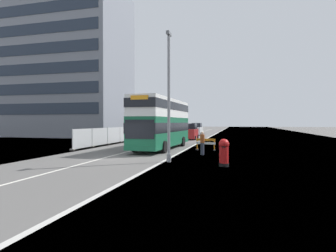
% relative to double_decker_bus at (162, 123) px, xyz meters
% --- Properties ---
extents(ground, '(140.00, 280.00, 0.10)m').
position_rel_double_decker_bus_xyz_m(ground, '(-0.46, -7.25, -2.54)').
color(ground, '#565451').
extents(double_decker_bus, '(3.14, 11.48, 4.69)m').
position_rel_double_decker_bus_xyz_m(double_decker_bus, '(0.00, 0.00, 0.00)').
color(double_decker_bus, '#145638').
rests_on(double_decker_bus, ground).
extents(lamppost_foreground, '(0.29, 0.70, 8.21)m').
position_rel_double_decker_bus_xyz_m(lamppost_foreground, '(2.74, -8.22, 1.38)').
color(lamppost_foreground, gray).
rests_on(lamppost_foreground, ground).
extents(red_pillar_postbox, '(0.59, 0.59, 1.57)m').
position_rel_double_decker_bus_xyz_m(red_pillar_postbox, '(6.21, -9.06, -1.63)').
color(red_pillar_postbox, black).
rests_on(red_pillar_postbox, ground).
extents(roadworks_barrier, '(1.74, 0.60, 1.05)m').
position_rel_double_decker_bus_xyz_m(roadworks_barrier, '(4.17, -0.36, -1.84)').
color(roadworks_barrier, orange).
rests_on(roadworks_barrier, ground).
extents(construction_site_fence, '(0.44, 13.80, 1.95)m').
position_rel_double_decker_bus_xyz_m(construction_site_fence, '(-7.49, 3.45, -1.57)').
color(construction_site_fence, '#A8AAAD').
rests_on(construction_site_fence, ground).
extents(car_oncoming_near, '(1.90, 4.14, 2.34)m').
position_rel_double_decker_bus_xyz_m(car_oncoming_near, '(0.26, 14.46, -1.41)').
color(car_oncoming_near, maroon).
rests_on(car_oncoming_near, ground).
extents(car_receding_mid, '(1.99, 4.59, 2.16)m').
position_rel_double_decker_bus_xyz_m(car_receding_mid, '(-4.77, 21.79, -1.49)').
color(car_receding_mid, navy).
rests_on(car_receding_mid, ground).
extents(car_receding_far, '(2.00, 4.34, 2.38)m').
position_rel_double_decker_bus_xyz_m(car_receding_far, '(-0.82, 28.17, -1.39)').
color(car_receding_far, silver).
rests_on(car_receding_far, ground).
extents(car_far_side, '(1.95, 4.01, 2.04)m').
position_rel_double_decker_bus_xyz_m(car_far_side, '(-5.11, 36.28, -1.53)').
color(car_far_side, gray).
rests_on(car_far_side, ground).
extents(bare_tree_far_verge_near, '(3.23, 3.02, 4.36)m').
position_rel_double_decker_bus_xyz_m(bare_tree_far_verge_near, '(-13.43, 29.58, -0.26)').
color(bare_tree_far_verge_near, '#4C3D2D').
rests_on(bare_tree_far_verge_near, ground).
extents(pedestrian_at_kerb, '(0.34, 0.34, 1.80)m').
position_rel_double_decker_bus_xyz_m(pedestrian_at_kerb, '(4.32, -3.90, -1.59)').
color(pedestrian_at_kerb, '#2D3342').
rests_on(pedestrian_at_kerb, ground).
extents(backdrop_office_block, '(25.70, 12.92, 25.81)m').
position_rel_double_decker_bus_xyz_m(backdrop_office_block, '(-25.57, 18.80, 10.42)').
color(backdrop_office_block, gray).
rests_on(backdrop_office_block, ground).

